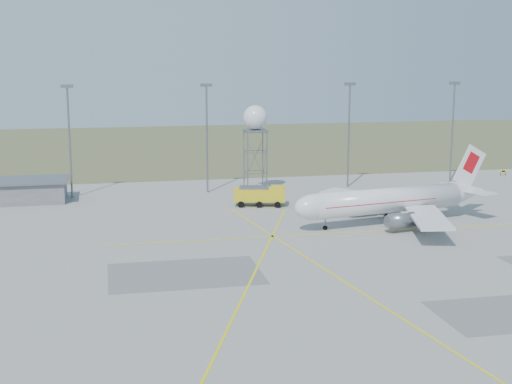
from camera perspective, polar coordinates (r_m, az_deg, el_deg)
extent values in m
plane|color=#A4A49E|center=(76.37, 10.90, -8.78)|extent=(400.00, 400.00, 0.00)
cube|color=#4D5B32|center=(209.65, -4.06, 3.78)|extent=(400.00, 120.00, 0.03)
cube|color=gray|center=(133.25, -18.84, 0.01)|extent=(18.00, 9.00, 3.60)
cube|color=slate|center=(132.92, -18.89, 0.83)|extent=(19.00, 10.00, 0.30)
cylinder|color=slate|center=(133.18, -14.68, 3.80)|extent=(0.36, 0.36, 20.00)
cube|color=slate|center=(132.40, -14.89, 8.18)|extent=(2.20, 0.50, 0.60)
cylinder|color=slate|center=(134.32, -3.95, 4.18)|extent=(0.36, 0.36, 20.00)
cube|color=slate|center=(133.55, -4.00, 8.53)|extent=(2.20, 0.50, 0.60)
cylinder|color=slate|center=(140.96, 7.43, 4.42)|extent=(0.36, 0.36, 20.00)
cube|color=slate|center=(140.23, 7.53, 8.57)|extent=(2.20, 0.50, 0.60)
cylinder|color=slate|center=(149.69, 15.43, 4.49)|extent=(0.36, 0.36, 20.00)
cube|color=slate|center=(148.99, 15.62, 8.39)|extent=(2.20, 0.50, 0.60)
cylinder|color=black|center=(163.39, 18.98, 1.39)|extent=(0.10, 0.10, 0.80)
cylinder|color=black|center=(164.01, 19.34, 1.40)|extent=(0.10, 0.10, 0.80)
cube|color=yellow|center=(163.61, 19.17, 1.58)|extent=(1.60, 0.15, 0.50)
cube|color=black|center=(163.55, 19.18, 1.58)|extent=(0.80, 0.03, 0.30)
cylinder|color=silver|center=(110.97, 10.41, -0.68)|extent=(25.29, 8.36, 3.85)
ellipsoid|color=silver|center=(104.80, 4.66, -1.20)|extent=(6.75, 4.91, 3.85)
cube|color=black|center=(104.17, 4.10, -0.94)|extent=(1.82, 2.35, 0.94)
cone|color=silver|center=(119.88, 16.61, 0.03)|extent=(6.38, 4.84, 3.85)
cube|color=silver|center=(119.23, 16.71, 1.94)|extent=(6.11, 1.41, 7.24)
cube|color=#B70C12|center=(119.25, 16.80, 2.27)|extent=(3.32, 0.93, 3.71)
cube|color=silver|center=(121.86, 15.54, 0.49)|extent=(3.99, 5.76, 0.17)
cube|color=silver|center=(117.17, 17.38, -0.01)|extent=(3.99, 5.76, 0.17)
cube|color=silver|center=(119.10, 8.73, -0.32)|extent=(12.87, 15.11, 0.35)
cube|color=silver|center=(105.02, 13.61, -1.99)|extent=(8.55, 16.06, 0.35)
cylinder|color=slate|center=(115.46, 8.48, -1.10)|extent=(4.38, 2.91, 2.21)
cylinder|color=slate|center=(106.29, 11.57, -2.23)|extent=(4.38, 2.91, 2.21)
cube|color=#B70C12|center=(109.94, 9.57, -0.70)|extent=(19.62, 7.34, 0.12)
cylinder|color=black|center=(106.38, 5.55, -2.82)|extent=(0.78, 0.78, 0.87)
cube|color=black|center=(112.68, 11.18, -2.21)|extent=(2.00, 5.85, 0.87)
cylinder|color=slate|center=(112.59, 11.19, -1.99)|extent=(0.27, 0.27, 1.73)
cylinder|color=slate|center=(132.06, -0.67, 2.31)|extent=(0.22, 0.22, 11.86)
cylinder|color=slate|center=(132.82, 0.88, 2.36)|extent=(0.22, 0.22, 11.86)
cylinder|color=slate|center=(136.34, 0.54, 2.58)|extent=(0.22, 0.22, 11.86)
cylinder|color=slate|center=(135.60, -0.97, 2.53)|extent=(0.22, 0.22, 11.86)
cube|color=slate|center=(133.47, -0.06, 4.97)|extent=(4.25, 4.25, 0.23)
sphere|color=silver|center=(133.25, -0.06, 5.98)|extent=(4.56, 4.56, 4.56)
cube|color=gold|center=(122.67, 0.28, -0.22)|extent=(9.23, 4.93, 2.15)
cube|color=gold|center=(122.47, 1.74, 0.17)|extent=(2.93, 3.21, 1.37)
cube|color=black|center=(122.45, 2.06, 0.21)|extent=(0.70, 2.49, 0.98)
cube|color=slate|center=(122.46, -0.18, 0.36)|extent=(5.30, 3.43, 0.39)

